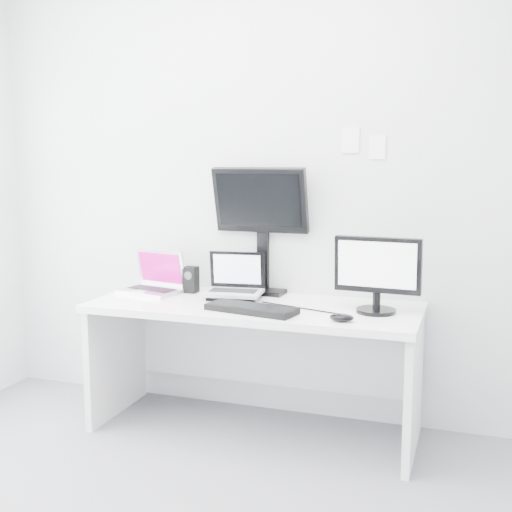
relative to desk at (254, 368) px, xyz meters
name	(u,v)px	position (x,y,z in m)	size (l,w,h in m)	color
back_wall	(273,188)	(0.00, 0.35, 0.99)	(3.60, 3.60, 0.00)	silver
desk	(254,368)	(0.00, 0.00, 0.00)	(1.80, 0.70, 0.73)	white
macbook	(150,271)	(-0.68, 0.09, 0.50)	(0.35, 0.26, 0.26)	silver
speaker	(191,280)	(-0.46, 0.18, 0.44)	(0.08, 0.08, 0.15)	black
dell_laptop	(233,276)	(-0.15, 0.09, 0.50)	(0.32, 0.25, 0.27)	#ADB0B4
rear_monitor	(262,229)	(-0.06, 0.31, 0.75)	(0.56, 0.20, 0.76)	black
samsung_monitor	(377,274)	(0.66, 0.01, 0.57)	(0.44, 0.20, 0.41)	black
keyboard	(251,309)	(0.05, -0.18, 0.38)	(0.48, 0.17, 0.03)	black
mouse	(342,318)	(0.53, -0.23, 0.38)	(0.12, 0.08, 0.04)	black
wall_note_0	(350,140)	(0.45, 0.34, 1.26)	(0.10, 0.00, 0.14)	white
wall_note_1	(377,147)	(0.60, 0.34, 1.22)	(0.09, 0.00, 0.13)	white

